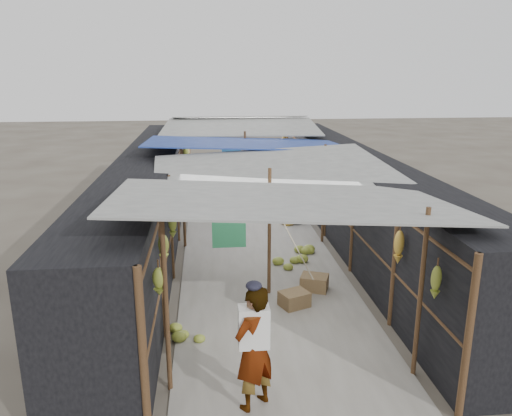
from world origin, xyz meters
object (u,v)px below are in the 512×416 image
object	(u,v)px
vendor_elderly	(254,348)
black_basin	(295,220)
vendor_seated	(290,195)
shopper_blue	(226,197)
crate_near	(314,283)

from	to	relation	value
vendor_elderly	black_basin	bearing A→B (deg)	-143.27
vendor_elderly	vendor_seated	size ratio (longest dim) A/B	1.73
black_basin	shopper_blue	xyz separation A→B (m)	(-2.08, -0.14, 0.80)
crate_near	black_basin	world-z (taller)	crate_near
vendor_elderly	vendor_seated	xyz separation A→B (m)	(2.09, 9.60, -0.37)
crate_near	vendor_seated	distance (m)	6.07
shopper_blue	crate_near	bearing A→B (deg)	-96.30
black_basin	vendor_elderly	bearing A→B (deg)	-103.92
vendor_elderly	shopper_blue	world-z (taller)	same
shopper_blue	vendor_seated	size ratio (longest dim) A/B	1.73
crate_near	vendor_seated	world-z (taller)	vendor_seated
black_basin	vendor_elderly	size ratio (longest dim) A/B	0.32
crate_near	vendor_seated	bearing A→B (deg)	106.79
crate_near	vendor_elderly	distance (m)	3.97
crate_near	vendor_seated	size ratio (longest dim) A/B	0.53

